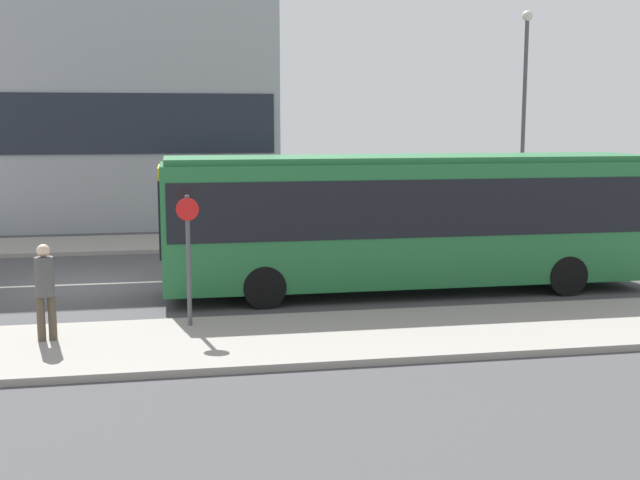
% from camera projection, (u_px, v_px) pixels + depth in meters
% --- Properties ---
extents(ground_plane, '(120.00, 120.00, 0.00)m').
position_uv_depth(ground_plane, '(85.00, 284.00, 20.45)').
color(ground_plane, '#444447').
extents(sidewalk_near, '(44.00, 3.50, 0.13)m').
position_uv_depth(sidewalk_near, '(48.00, 351.00, 14.37)').
color(sidewalk_near, gray).
rests_on(sidewalk_near, ground_plane).
extents(sidewalk_far, '(44.00, 3.50, 0.13)m').
position_uv_depth(sidewalk_far, '(104.00, 245.00, 26.52)').
color(sidewalk_far, gray).
rests_on(sidewalk_far, ground_plane).
extents(lane_centerline, '(41.80, 0.16, 0.01)m').
position_uv_depth(lane_centerline, '(85.00, 284.00, 20.45)').
color(lane_centerline, silver).
rests_on(lane_centerline, ground_plane).
extents(apartment_block_left_tower, '(12.66, 6.97, 14.62)m').
position_uv_depth(apartment_block_left_tower, '(111.00, 40.00, 31.95)').
color(apartment_block_left_tower, '#9EA3A8').
rests_on(apartment_block_left_tower, ground_plane).
extents(city_bus, '(11.75, 2.51, 3.32)m').
position_uv_depth(city_bus, '(408.00, 214.00, 19.34)').
color(city_bus, '#236B38').
rests_on(city_bus, ground_plane).
extents(parked_car_0, '(4.08, 1.80, 1.36)m').
position_uv_depth(parked_car_0, '(536.00, 228.00, 26.21)').
color(parked_car_0, '#A39E84').
rests_on(parked_car_0, ground_plane).
extents(pedestrian_near_stop, '(0.34, 0.34, 1.80)m').
position_uv_depth(pedestrian_near_stop, '(45.00, 286.00, 14.67)').
color(pedestrian_near_stop, '#4C4233').
rests_on(pedestrian_near_stop, sidewalk_near).
extents(bus_stop_sign, '(0.44, 0.12, 2.59)m').
position_uv_depth(bus_stop_sign, '(188.00, 250.00, 15.66)').
color(bus_stop_sign, '#4C4C51').
rests_on(bus_stop_sign, sidewalk_near).
extents(street_lamp, '(0.36, 0.36, 7.71)m').
position_uv_depth(street_lamp, '(524.00, 102.00, 27.65)').
color(street_lamp, '#4C4C51').
rests_on(street_lamp, sidewalk_far).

